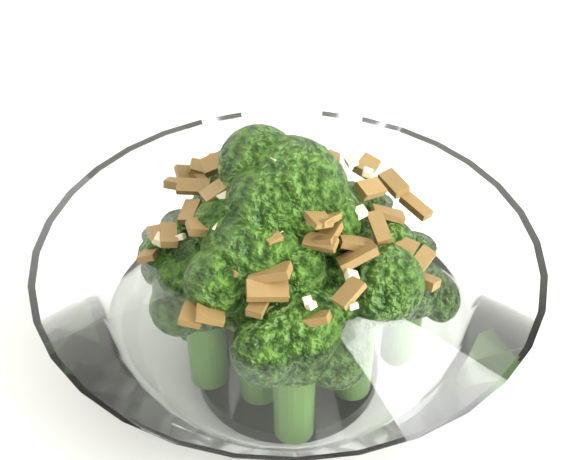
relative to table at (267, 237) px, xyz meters
The scene contains 2 objects.
table is the anchor object (origin of this frame).
broccoli_dish 0.22m from the table, 53.40° to the right, with size 0.23×0.23×0.14m.
Camera 1 is at (0.24, -0.37, 1.10)m, focal length 55.00 mm.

